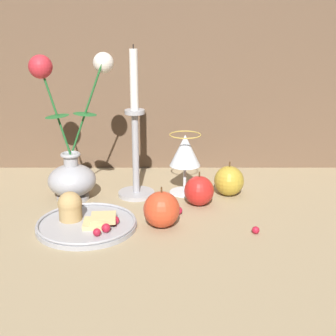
% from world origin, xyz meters
% --- Properties ---
extents(ground_plane, '(2.40, 2.40, 0.00)m').
position_xyz_m(ground_plane, '(0.00, 0.00, 0.00)').
color(ground_plane, '#9E8966').
rests_on(ground_plane, ground).
extents(vase, '(0.19, 0.12, 0.35)m').
position_xyz_m(vase, '(-0.16, 0.08, 0.10)').
color(vase, '#A3A3A8').
rests_on(vase, ground_plane).
extents(plate_with_pastries, '(0.21, 0.21, 0.07)m').
position_xyz_m(plate_with_pastries, '(-0.11, -0.09, 0.02)').
color(plate_with_pastries, '#A3A3A8').
rests_on(plate_with_pastries, ground_plane).
extents(wine_glass, '(0.08, 0.08, 0.15)m').
position_xyz_m(wine_glass, '(0.11, 0.12, 0.11)').
color(wine_glass, silver).
rests_on(wine_glass, ground_plane).
extents(candlestick, '(0.09, 0.09, 0.37)m').
position_xyz_m(candlestick, '(-0.01, 0.10, 0.12)').
color(candlestick, '#A3A3A8').
rests_on(candlestick, ground_plane).
extents(apple_beside_vase, '(0.07, 0.07, 0.08)m').
position_xyz_m(apple_beside_vase, '(0.15, 0.04, 0.04)').
color(apple_beside_vase, red).
rests_on(apple_beside_vase, ground_plane).
extents(apple_near_glass, '(0.07, 0.07, 0.09)m').
position_xyz_m(apple_near_glass, '(0.23, 0.10, 0.04)').
color(apple_near_glass, '#B2932D').
rests_on(apple_near_glass, ground_plane).
extents(apple_at_table_edge, '(0.08, 0.08, 0.09)m').
position_xyz_m(apple_at_table_edge, '(0.06, -0.08, 0.04)').
color(apple_at_table_edge, '#D14223').
rests_on(apple_at_table_edge, ground_plane).
extents(berry_near_plate, '(0.02, 0.02, 0.02)m').
position_xyz_m(berry_near_plate, '(0.10, -0.02, 0.01)').
color(berry_near_plate, '#AD192D').
rests_on(berry_near_plate, ground_plane).
extents(berry_front_center, '(0.02, 0.02, 0.02)m').
position_xyz_m(berry_front_center, '(0.25, -0.12, 0.01)').
color(berry_front_center, '#AD192D').
rests_on(berry_front_center, ground_plane).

